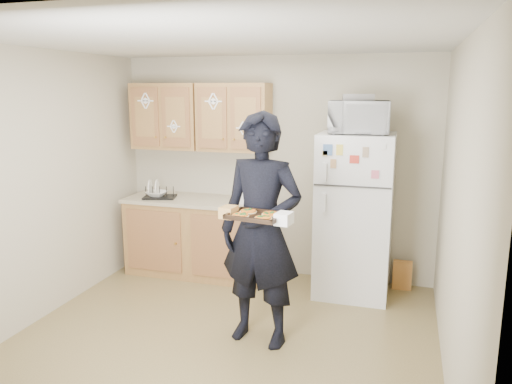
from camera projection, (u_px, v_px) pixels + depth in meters
floor at (221, 343)px, 4.28m from camera, size 3.60×3.60×0.00m
ceiling at (216, 40)px, 3.77m from camera, size 3.60×3.60×0.00m
wall_back at (275, 168)px, 5.71m from camera, size 3.60×0.04×2.50m
wall_front at (80, 281)px, 2.34m from camera, size 3.60×0.04×2.50m
wall_left at (34, 188)px, 4.54m from camera, size 0.04×3.60×2.50m
wall_right at (457, 217)px, 3.52m from camera, size 0.04×3.60×2.50m
refrigerator at (354, 215)px, 5.18m from camera, size 0.75×0.70×1.70m
base_cabinet at (197, 238)px, 5.82m from camera, size 1.60×0.60×0.86m
countertop at (196, 200)px, 5.73m from camera, size 1.64×0.64×0.04m
upper_cab_left at (167, 116)px, 5.78m from camera, size 0.80×0.33×0.75m
upper_cab_right at (234, 117)px, 5.55m from camera, size 0.80×0.33×0.75m
cereal_box at (402, 275)px, 5.40m from camera, size 0.20×0.07×0.32m
person at (261, 230)px, 4.14m from camera, size 0.78×0.57×1.97m
baking_tray at (256, 216)px, 3.81m from camera, size 0.45×0.36×0.04m
pizza_front_left at (240, 215)px, 3.79m from camera, size 0.14×0.14×0.02m
pizza_front_right at (263, 218)px, 3.71m from camera, size 0.14×0.14×0.02m
pizza_back_left at (248, 211)px, 3.91m from camera, size 0.14×0.14×0.02m
pizza_back_right at (270, 214)px, 3.83m from camera, size 0.14×0.14×0.02m
microwave at (359, 117)px, 4.92m from camera, size 0.62×0.44×0.32m
foil_pan at (358, 97)px, 4.92m from camera, size 0.33×0.26×0.06m
dish_rack at (160, 192)px, 5.76m from camera, size 0.42×0.35×0.14m
bowl at (157, 194)px, 5.77m from camera, size 0.24×0.24×0.06m
soap_bottle at (244, 195)px, 5.45m from camera, size 0.11×0.11×0.19m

